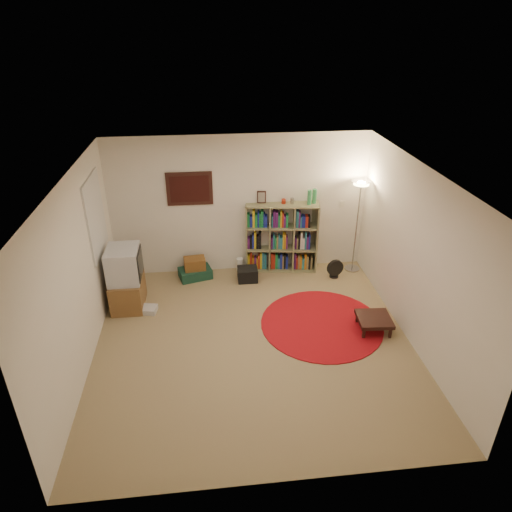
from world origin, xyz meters
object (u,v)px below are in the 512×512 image
(bookshelf, at_px, (280,238))
(tv_stand, at_px, (126,279))
(floor_lamp, at_px, (360,197))
(side_table, at_px, (374,319))
(floor_fan, at_px, (335,269))
(suitcase, at_px, (195,273))

(bookshelf, relative_size, tv_stand, 1.50)
(floor_lamp, distance_m, side_table, 2.25)
(floor_fan, height_order, suitcase, floor_fan)
(tv_stand, bearing_deg, suitcase, 36.14)
(floor_fan, relative_size, side_table, 0.67)
(bookshelf, xyz_separation_m, suitcase, (-1.57, -0.19, -0.53))
(bookshelf, xyz_separation_m, tv_stand, (-2.63, -0.96, -0.13))
(tv_stand, bearing_deg, floor_lamp, 10.69)
(floor_lamp, bearing_deg, suitcase, 179.60)
(floor_fan, relative_size, tv_stand, 0.34)
(tv_stand, height_order, suitcase, tv_stand)
(bookshelf, height_order, suitcase, bookshelf)
(suitcase, bearing_deg, floor_fan, -21.52)
(floor_lamp, bearing_deg, side_table, -97.58)
(floor_lamp, height_order, suitcase, floor_lamp)
(floor_lamp, xyz_separation_m, side_table, (-0.25, -1.86, -1.24))
(side_table, bearing_deg, suitcase, 144.81)
(bookshelf, distance_m, tv_stand, 2.81)
(floor_fan, height_order, side_table, floor_fan)
(suitcase, bearing_deg, side_table, -50.41)
(floor_lamp, xyz_separation_m, tv_stand, (-3.97, -0.76, -0.93))
(side_table, bearing_deg, floor_lamp, 82.42)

